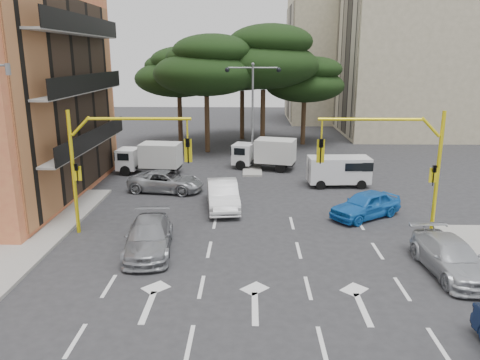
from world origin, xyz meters
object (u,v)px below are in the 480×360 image
(signal_mast_left, at_px, (109,155))
(car_silver_wagon, at_px, (149,237))
(street_lamp_center, at_px, (253,97))
(box_truck_b, at_px, (264,154))
(signal_mast_right, at_px, (401,156))
(car_silver_cross_a, at_px, (166,181))
(car_white_hatch, at_px, (223,195))
(van_white, at_px, (339,171))
(car_silver_parked, at_px, (451,257))
(car_blue_compact, at_px, (366,205))
(box_truck_a, at_px, (150,158))

(signal_mast_left, relative_size, car_silver_wagon, 1.24)
(street_lamp_center, relative_size, car_silver_wagon, 1.61)
(street_lamp_center, distance_m, box_truck_b, 4.38)
(street_lamp_center, xyz_separation_m, car_silver_wagon, (-4.64, -16.27, -4.73))
(car_silver_wagon, bearing_deg, signal_mast_right, 4.69)
(car_silver_cross_a, bearing_deg, car_white_hatch, -121.87)
(street_lamp_center, distance_m, van_white, 8.90)
(signal_mast_left, distance_m, car_silver_parked, 15.50)
(car_blue_compact, height_order, car_silver_wagon, car_blue_compact)
(signal_mast_right, height_order, box_truck_a, signal_mast_right)
(car_blue_compact, bearing_deg, street_lamp_center, 172.68)
(car_blue_compact, bearing_deg, signal_mast_left, -113.84)
(signal_mast_left, height_order, car_blue_compact, signal_mast_left)
(car_silver_parked, relative_size, box_truck_a, 1.00)
(car_white_hatch, height_order, car_silver_cross_a, car_white_hatch)
(van_white, xyz_separation_m, box_truck_a, (-13.20, 3.07, 0.15))
(car_silver_wagon, distance_m, box_truck_b, 16.72)
(car_silver_wagon, relative_size, box_truck_b, 1.01)
(signal_mast_left, bearing_deg, box_truck_a, 93.40)
(car_silver_cross_a, relative_size, box_truck_a, 1.02)
(box_truck_a, relative_size, box_truck_b, 0.98)
(van_white, bearing_deg, street_lamp_center, -135.47)
(car_blue_compact, bearing_deg, van_white, 147.97)
(signal_mast_right, xyz_separation_m, signal_mast_left, (-13.61, 0.00, 0.00))
(car_white_hatch, xyz_separation_m, box_truck_b, (2.64, 9.60, 0.39))
(signal_mast_right, height_order, car_silver_wagon, signal_mast_right)
(signal_mast_left, bearing_deg, box_truck_b, 60.24)
(car_silver_wagon, xyz_separation_m, box_truck_a, (-2.87, 14.12, 0.45))
(signal_mast_left, height_order, car_silver_wagon, signal_mast_left)
(car_silver_cross_a, bearing_deg, street_lamp_center, -29.77)
(signal_mast_right, xyz_separation_m, car_blue_compact, (-0.80, 2.49, -3.17))
(signal_mast_right, distance_m, car_blue_compact, 4.11)
(box_truck_a, bearing_deg, car_silver_wagon, -162.69)
(car_silver_cross_a, bearing_deg, box_truck_a, 32.82)
(box_truck_b, bearing_deg, car_white_hatch, 179.54)
(car_white_hatch, relative_size, car_blue_compact, 1.13)
(signal_mast_right, relative_size, box_truck_b, 1.26)
(car_silver_wagon, relative_size, box_truck_a, 1.04)
(car_white_hatch, bearing_deg, car_silver_parked, -47.02)
(signal_mast_left, height_order, car_silver_cross_a, signal_mast_left)
(signal_mast_right, height_order, car_silver_cross_a, signal_mast_right)
(signal_mast_left, bearing_deg, van_white, 35.13)
(car_silver_parked, distance_m, van_white, 13.07)
(car_white_hatch, bearing_deg, signal_mast_left, -149.39)
(box_truck_b, bearing_deg, car_silver_cross_a, 149.10)
(street_lamp_center, height_order, box_truck_a, street_lamp_center)
(car_silver_cross_a, distance_m, box_truck_b, 8.99)
(signal_mast_right, xyz_separation_m, car_silver_wagon, (-11.44, -2.26, -3.18))
(car_white_hatch, bearing_deg, street_lamp_center, 73.42)
(signal_mast_right, bearing_deg, car_white_hatch, 155.37)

